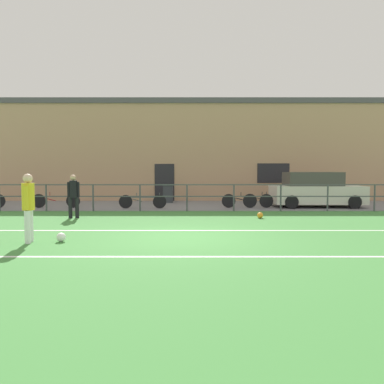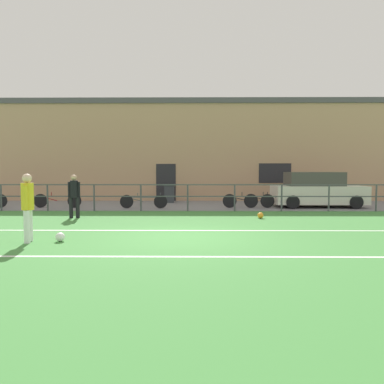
{
  "view_description": "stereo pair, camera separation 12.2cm",
  "coord_description": "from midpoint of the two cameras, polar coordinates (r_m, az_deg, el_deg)",
  "views": [
    {
      "loc": [
        0.22,
        -9.36,
        1.75
      ],
      "look_at": [
        0.21,
        3.54,
        0.97
      ],
      "focal_mm": 33.87,
      "sensor_mm": 36.0,
      "label": 1
    },
    {
      "loc": [
        0.34,
        -9.36,
        1.75
      ],
      "look_at": [
        0.21,
        3.54,
        0.97
      ],
      "focal_mm": 33.87,
      "sensor_mm": 36.0,
      "label": 2
    }
  ],
  "objects": [
    {
      "name": "soccer_ball_match",
      "position": [
        13.38,
        10.98,
        -3.64
      ],
      "size": [
        0.22,
        0.22,
        0.22
      ],
      "primitive_type": "sphere",
      "color": "orange",
      "rests_on": "ground"
    },
    {
      "name": "bicycle_parked_4",
      "position": [
        16.98,
        12.31,
        -1.32
      ],
      "size": [
        2.35,
        0.04,
        0.74
      ],
      "color": "black",
      "rests_on": "pavement_strip"
    },
    {
      "name": "player_goalkeeper",
      "position": [
        13.86,
        -17.84,
        -0.22
      ],
      "size": [
        0.43,
        0.28,
        1.58
      ],
      "rotation": [
        0.0,
        0.0,
        0.16
      ],
      "color": "black",
      "rests_on": "ground"
    },
    {
      "name": "bicycle_parked_2",
      "position": [
        16.53,
        -7.44,
        -1.46
      ],
      "size": [
        2.15,
        0.04,
        0.71
      ],
      "color": "black",
      "rests_on": "pavement_strip"
    },
    {
      "name": "parked_car_red",
      "position": [
        18.01,
        19.22,
        0.23
      ],
      "size": [
        4.15,
        1.94,
        1.64
      ],
      "color": "silver",
      "rests_on": "pavement_strip"
    },
    {
      "name": "trash_bin_0",
      "position": [
        19.28,
        -3.41,
        -0.24
      ],
      "size": [
        0.54,
        0.45,
        0.96
      ],
      "color": "#33383D",
      "rests_on": "pavement_strip"
    },
    {
      "name": "bicycle_parked_3",
      "position": [
        17.78,
        -20.26,
        -1.26
      ],
      "size": [
        2.21,
        0.04,
        0.73
      ],
      "color": "black",
      "rests_on": "pavement_strip"
    },
    {
      "name": "bicycle_parked_1",
      "position": [
        16.81,
        9.07,
        -1.34
      ],
      "size": [
        2.37,
        0.04,
        0.73
      ],
      "color": "black",
      "rests_on": "pavement_strip"
    },
    {
      "name": "pavement_strip",
      "position": [
        17.95,
        -0.31,
        -2.1
      ],
      "size": [
        48.0,
        5.0,
        0.02
      ],
      "primitive_type": "cube",
      "color": "slate",
      "rests_on": "ground"
    },
    {
      "name": "field_line_hash",
      "position": [
        7.42,
        -1.6,
        -10.14
      ],
      "size": [
        36.0,
        0.11,
        0.0
      ],
      "primitive_type": "cube",
      "color": "white",
      "rests_on": "ground"
    },
    {
      "name": "player_striker",
      "position": [
        9.58,
        -24.13,
        -1.65
      ],
      "size": [
        0.29,
        0.45,
        1.66
      ],
      "rotation": [
        0.0,
        0.0,
        4.9
      ],
      "color": "white",
      "rests_on": "ground"
    },
    {
      "name": "field_line_touchline",
      "position": [
        10.54,
        -0.95,
        -6.07
      ],
      "size": [
        36.0,
        0.11,
        0.0
      ],
      "primitive_type": "cube",
      "color": "white",
      "rests_on": "ground"
    },
    {
      "name": "perimeter_fence",
      "position": [
        15.4,
        -0.46,
        -0.27
      ],
      "size": [
        36.07,
        0.07,
        1.15
      ],
      "color": "#474C51",
      "rests_on": "ground"
    },
    {
      "name": "clubhouse_facade",
      "position": [
        21.6,
        -0.16,
        6.51
      ],
      "size": [
        28.0,
        2.56,
        5.78
      ],
      "color": "tan",
      "rests_on": "ground"
    },
    {
      "name": "ground",
      "position": [
        9.53,
        -1.11,
        -7.23
      ],
      "size": [
        60.0,
        44.0,
        0.04
      ],
      "primitive_type": "cube",
      "color": "#42843D"
    },
    {
      "name": "soccer_ball_spare",
      "position": [
        9.46,
        -19.7,
        -6.7
      ],
      "size": [
        0.22,
        0.22,
        0.22
      ],
      "primitive_type": "sphere",
      "color": "white",
      "rests_on": "ground"
    }
  ]
}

